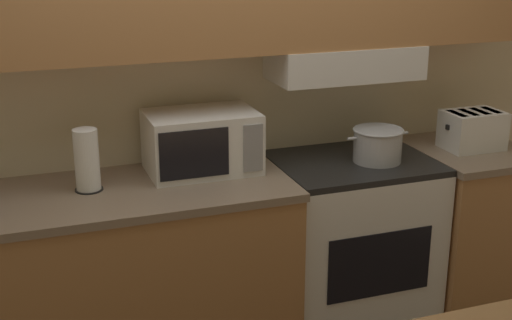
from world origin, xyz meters
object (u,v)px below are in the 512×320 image
at_px(cooking_pot, 378,144).
at_px(toaster, 473,130).
at_px(paper_towel_roll, 87,160).
at_px(stove_range, 350,249).
at_px(microwave, 202,142).

xyz_separation_m(cooking_pot, toaster, (0.55, 0.03, 0.01)).
bearing_deg(cooking_pot, paper_towel_roll, 177.20).
height_order(stove_range, cooking_pot, cooking_pot).
bearing_deg(stove_range, cooking_pot, -27.54).
xyz_separation_m(stove_range, toaster, (0.65, -0.03, 0.56)).
relative_size(cooking_pot, paper_towel_roll, 1.19).
bearing_deg(toaster, paper_towel_roll, 178.78).
bearing_deg(stove_range, paper_towel_roll, 179.31).
bearing_deg(cooking_pot, stove_range, 152.46).
distance_m(stove_range, paper_towel_roll, 1.38).
bearing_deg(microwave, stove_range, -7.66).
bearing_deg(microwave, paper_towel_roll, -171.04).
bearing_deg(toaster, stove_range, 177.78).
xyz_separation_m(cooking_pot, microwave, (-0.82, 0.15, 0.05)).
bearing_deg(paper_towel_roll, toaster, -1.22).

